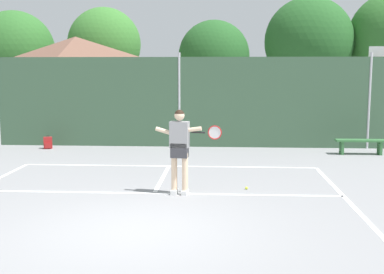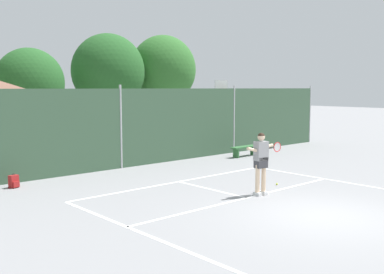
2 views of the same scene
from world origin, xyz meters
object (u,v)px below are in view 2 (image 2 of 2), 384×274
at_px(basketball_hoop, 221,104).
at_px(courtside_bench, 245,149).
at_px(backpack_red, 14,182).
at_px(tennis_ball, 277,184).
at_px(tennis_player, 261,158).

relative_size(basketball_hoop, courtside_bench, 2.22).
bearing_deg(backpack_red, courtside_bench, -2.92).
bearing_deg(backpack_red, tennis_ball, -39.29).
height_order(basketball_hoop, courtside_bench, basketball_hoop).
xyz_separation_m(basketball_hoop, tennis_player, (-6.79, -8.34, -1.20)).
height_order(tennis_player, tennis_ball, tennis_player).
relative_size(tennis_ball, backpack_red, 0.14).
xyz_separation_m(tennis_player, courtside_bench, (5.36, 5.34, -0.75)).
bearing_deg(courtside_bench, basketball_hoop, 64.48).
xyz_separation_m(basketball_hoop, courtside_bench, (-1.43, -3.00, -1.95)).
xyz_separation_m(tennis_ball, courtside_bench, (3.89, 4.81, 0.33)).
relative_size(backpack_red, courtside_bench, 0.29).
bearing_deg(tennis_player, backpack_red, 130.79).
height_order(tennis_ball, courtside_bench, courtside_bench).
height_order(basketball_hoop, backpack_red, basketball_hoop).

